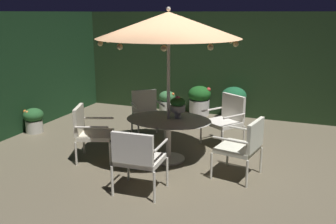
% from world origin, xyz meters
% --- Properties ---
extents(ground_plane, '(8.08, 6.66, 0.02)m').
position_xyz_m(ground_plane, '(0.00, 0.00, -0.01)').
color(ground_plane, '#675D48').
extents(hedge_backdrop_rear, '(8.08, 0.30, 2.51)m').
position_xyz_m(hedge_backdrop_rear, '(0.00, 3.18, 1.25)').
color(hedge_backdrop_rear, '#1E3219').
rests_on(hedge_backdrop_rear, ground_plane).
extents(hedge_backdrop_left, '(0.30, 6.66, 2.51)m').
position_xyz_m(hedge_backdrop_left, '(-3.89, 0.00, 1.25)').
color(hedge_backdrop_left, '#17351B').
rests_on(hedge_backdrop_left, ground_plane).
extents(patio_dining_table, '(1.48, 1.13, 0.74)m').
position_xyz_m(patio_dining_table, '(-0.30, -0.18, 0.59)').
color(patio_dining_table, silver).
rests_on(patio_dining_table, ground_plane).
extents(patio_umbrella, '(2.35, 2.35, 2.57)m').
position_xyz_m(patio_umbrella, '(-0.30, -0.18, 2.29)').
color(patio_umbrella, silver).
rests_on(patio_umbrella, ground_plane).
extents(centerpiece_planter, '(0.26, 0.26, 0.37)m').
position_xyz_m(centerpiece_planter, '(-0.18, -0.04, 0.96)').
color(centerpiece_planter, beige).
rests_on(centerpiece_planter, patio_dining_table).
extents(patio_chair_north, '(0.68, 0.60, 0.95)m').
position_xyz_m(patio_chair_north, '(-0.23, -1.52, 0.57)').
color(patio_chair_north, silver).
rests_on(patio_chair_north, ground_plane).
extents(patio_chair_northeast, '(0.71, 0.75, 0.94)m').
position_xyz_m(patio_chair_northeast, '(1.04, -0.43, 0.55)').
color(patio_chair_northeast, beige).
rests_on(patio_chair_northeast, ground_plane).
extents(patio_chair_east, '(0.84, 0.83, 0.97)m').
position_xyz_m(patio_chair_east, '(0.46, 0.95, 0.55)').
color(patio_chair_east, silver).
rests_on(patio_chair_east, ground_plane).
extents(patio_chair_southeast, '(0.79, 0.79, 0.94)m').
position_xyz_m(patio_chair_southeast, '(-1.17, 0.85, 0.56)').
color(patio_chair_southeast, silver).
rests_on(patio_chair_southeast, ground_plane).
extents(patio_chair_south, '(0.76, 0.75, 0.95)m').
position_xyz_m(patio_chair_south, '(-1.57, -0.65, 0.54)').
color(patio_chair_south, beige).
rests_on(patio_chair_south, ground_plane).
extents(potted_plant_front_corner, '(0.59, 0.59, 0.79)m').
position_xyz_m(potted_plant_front_corner, '(0.23, 2.75, 0.43)').
color(potted_plant_front_corner, silver).
rests_on(potted_plant_front_corner, ground_plane).
extents(potted_plant_back_right, '(0.42, 0.42, 0.53)m').
position_xyz_m(potted_plant_back_right, '(-3.52, 0.21, 0.29)').
color(potted_plant_back_right, beige).
rests_on(potted_plant_back_right, ground_plane).
extents(potted_plant_left_near, '(0.56, 0.56, 0.73)m').
position_xyz_m(potted_plant_left_near, '(-0.65, 2.86, 0.38)').
color(potted_plant_left_near, beige).
rests_on(potted_plant_left_near, ground_plane).
extents(potted_plant_left_far, '(0.40, 0.40, 0.61)m').
position_xyz_m(potted_plant_left_far, '(-1.39, 2.56, 0.31)').
color(potted_plant_left_far, silver).
rests_on(potted_plant_left_far, ground_plane).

